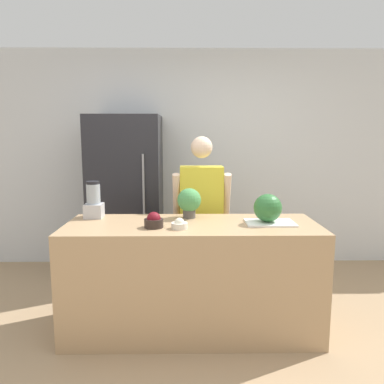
{
  "coord_description": "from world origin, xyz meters",
  "views": [
    {
      "loc": [
        -0.04,
        -2.54,
        1.6
      ],
      "look_at": [
        0.0,
        0.4,
        1.15
      ],
      "focal_mm": 35.0,
      "sensor_mm": 36.0,
      "label": 1
    }
  ],
  "objects_px": {
    "bowl_cherries": "(154,221)",
    "bowl_cream": "(179,225)",
    "refrigerator": "(127,196)",
    "person": "(201,217)",
    "potted_plant": "(189,201)",
    "blender": "(94,202)",
    "watermelon": "(268,208)"
  },
  "relations": [
    {
      "from": "bowl_cherries",
      "to": "bowl_cream",
      "type": "xyz_separation_m",
      "value": [
        0.2,
        -0.04,
        -0.02
      ]
    },
    {
      "from": "refrigerator",
      "to": "bowl_cream",
      "type": "xyz_separation_m",
      "value": [
        0.63,
        -1.46,
        0.02
      ]
    },
    {
      "from": "person",
      "to": "bowl_cream",
      "type": "bearing_deg",
      "value": -103.79
    },
    {
      "from": "person",
      "to": "potted_plant",
      "type": "bearing_deg",
      "value": -105.55
    },
    {
      "from": "blender",
      "to": "bowl_cream",
      "type": "bearing_deg",
      "value": -27.78
    },
    {
      "from": "refrigerator",
      "to": "watermelon",
      "type": "xyz_separation_m",
      "value": [
        1.33,
        -1.3,
        0.12
      ]
    },
    {
      "from": "watermelon",
      "to": "bowl_cherries",
      "type": "bearing_deg",
      "value": -172.26
    },
    {
      "from": "refrigerator",
      "to": "watermelon",
      "type": "bearing_deg",
      "value": -44.36
    },
    {
      "from": "refrigerator",
      "to": "potted_plant",
      "type": "bearing_deg",
      "value": -57.11
    },
    {
      "from": "person",
      "to": "bowl_cherries",
      "type": "distance_m",
      "value": 0.87
    },
    {
      "from": "bowl_cherries",
      "to": "potted_plant",
      "type": "distance_m",
      "value": 0.44
    },
    {
      "from": "refrigerator",
      "to": "bowl_cream",
      "type": "relative_size",
      "value": 14.57
    },
    {
      "from": "person",
      "to": "bowl_cream",
      "type": "xyz_separation_m",
      "value": [
        -0.2,
        -0.8,
        0.12
      ]
    },
    {
      "from": "potted_plant",
      "to": "person",
      "type": "bearing_deg",
      "value": 74.45
    },
    {
      "from": "person",
      "to": "blender",
      "type": "bearing_deg",
      "value": -156.14
    },
    {
      "from": "refrigerator",
      "to": "person",
      "type": "bearing_deg",
      "value": -38.66
    },
    {
      "from": "refrigerator",
      "to": "potted_plant",
      "type": "distance_m",
      "value": 1.31
    },
    {
      "from": "bowl_cherries",
      "to": "potted_plant",
      "type": "bearing_deg",
      "value": 50.37
    },
    {
      "from": "refrigerator",
      "to": "blender",
      "type": "relative_size",
      "value": 5.77
    },
    {
      "from": "bowl_cream",
      "to": "potted_plant",
      "type": "xyz_separation_m",
      "value": [
        0.08,
        0.37,
        0.11
      ]
    },
    {
      "from": "watermelon",
      "to": "bowl_cream",
      "type": "bearing_deg",
      "value": -167.05
    },
    {
      "from": "refrigerator",
      "to": "bowl_cherries",
      "type": "relative_size",
      "value": 12.34
    },
    {
      "from": "refrigerator",
      "to": "person",
      "type": "height_order",
      "value": "refrigerator"
    },
    {
      "from": "watermelon",
      "to": "person",
      "type": "bearing_deg",
      "value": 128.19
    },
    {
      "from": "bowl_cream",
      "to": "blender",
      "type": "xyz_separation_m",
      "value": [
        -0.74,
        0.39,
        0.1
      ]
    },
    {
      "from": "blender",
      "to": "refrigerator",
      "type": "bearing_deg",
      "value": 84.48
    },
    {
      "from": "blender",
      "to": "potted_plant",
      "type": "xyz_separation_m",
      "value": [
        0.81,
        -0.02,
        0.01
      ]
    },
    {
      "from": "refrigerator",
      "to": "bowl_cherries",
      "type": "height_order",
      "value": "refrigerator"
    },
    {
      "from": "person",
      "to": "bowl_cherries",
      "type": "relative_size",
      "value": 10.81
    },
    {
      "from": "watermelon",
      "to": "blender",
      "type": "xyz_separation_m",
      "value": [
        -1.44,
        0.23,
        0.01
      ]
    },
    {
      "from": "person",
      "to": "watermelon",
      "type": "relative_size",
      "value": 7.07
    },
    {
      "from": "refrigerator",
      "to": "potted_plant",
      "type": "height_order",
      "value": "refrigerator"
    }
  ]
}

